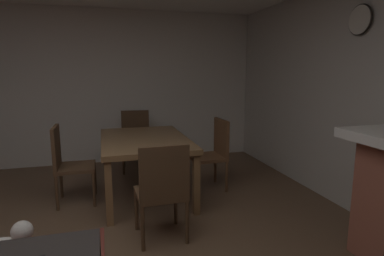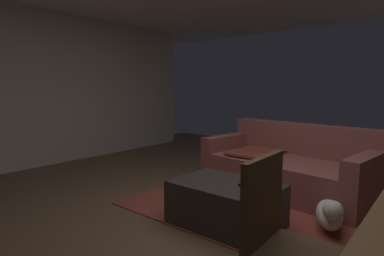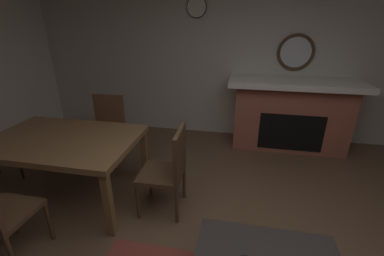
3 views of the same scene
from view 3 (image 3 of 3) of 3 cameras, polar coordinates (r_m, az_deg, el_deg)
wall_back_fireplace_side at (r=4.39m, az=13.78°, el=14.30°), size 7.90×0.12×2.56m
fireplace at (r=4.26m, az=20.93°, el=3.00°), size 1.91×0.76×1.08m
round_wall_mirror at (r=4.35m, az=22.07°, el=15.33°), size 0.55×0.05×0.55m
dining_table at (r=3.07m, az=-26.63°, el=-3.21°), size 1.56×1.04×0.74m
dining_chair_south at (r=3.82m, az=-18.35°, el=0.70°), size 0.45×0.45×0.93m
dining_chair_west at (r=2.63m, az=-4.97°, el=-8.51°), size 0.45×0.45×0.93m
wall_clock at (r=4.33m, az=1.02°, el=25.31°), size 0.32×0.03×0.32m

